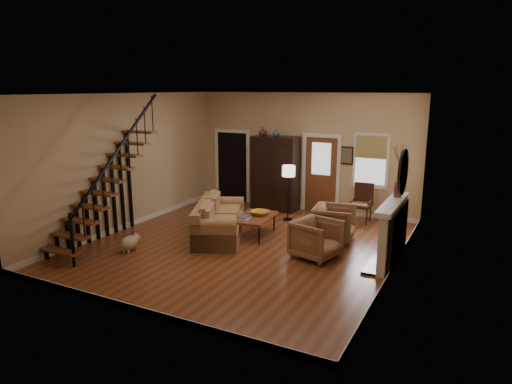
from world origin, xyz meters
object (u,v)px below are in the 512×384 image
at_px(armchair_left, 316,239).
at_px(armchair_right, 334,223).
at_px(floor_lamp, 288,193).
at_px(armoire, 275,173).
at_px(sofa, 219,220).
at_px(side_chair, 361,203).
at_px(coffee_table, 255,226).

xyz_separation_m(armchair_left, armchair_right, (-0.01, 1.19, 0.01)).
relative_size(armchair_right, floor_lamp, 0.62).
height_order(armoire, floor_lamp, armoire).
bearing_deg(sofa, side_chair, 21.35).
xyz_separation_m(coffee_table, side_chair, (1.94, 2.23, 0.27)).
relative_size(sofa, armchair_left, 2.58).
height_order(sofa, armchair_right, sofa).
distance_m(armoire, sofa, 2.98).
relative_size(sofa, floor_lamp, 1.55).
bearing_deg(sofa, armoire, 63.94).
relative_size(sofa, side_chair, 2.22).
height_order(coffee_table, armchair_right, armchair_right).
xyz_separation_m(coffee_table, floor_lamp, (0.17, 1.55, 0.49)).
relative_size(armchair_left, side_chair, 0.86).
relative_size(armoire, side_chair, 2.06).
bearing_deg(coffee_table, armoire, 104.16).
bearing_deg(armoire, side_chair, -4.48).
bearing_deg(armoire, floor_lamp, -48.13).
distance_m(armoire, armchair_left, 3.97).
distance_m(sofa, side_chair, 3.77).
xyz_separation_m(coffee_table, armchair_right, (1.76, 0.51, 0.17)).
height_order(sofa, floor_lamp, floor_lamp).
distance_m(coffee_table, side_chair, 2.96).
bearing_deg(side_chair, sofa, -133.97).
bearing_deg(armchair_left, sofa, 99.58).
relative_size(armoire, sofa, 0.93).
bearing_deg(sofa, armchair_right, -2.34).
bearing_deg(sofa, coffee_table, 10.97).
height_order(coffee_table, armchair_left, armchair_left).
distance_m(floor_lamp, side_chair, 1.90).
xyz_separation_m(armchair_right, floor_lamp, (-1.59, 1.04, 0.32)).
bearing_deg(coffee_table, sofa, -144.35).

